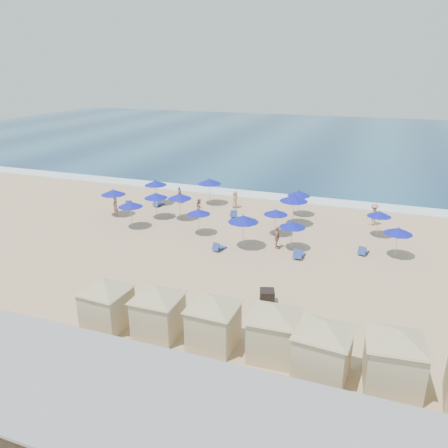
{
  "coord_description": "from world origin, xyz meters",
  "views": [
    {
      "loc": [
        9.08,
        -25.65,
        12.29
      ],
      "look_at": [
        -1.51,
        3.0,
        1.27
      ],
      "focal_mm": 35.0,
      "sensor_mm": 36.0,
      "label": 1
    }
  ],
  "objects_px": {
    "umbrella_0": "(156,183)",
    "cabana_3": "(274,325)",
    "cabana_4": "(324,341)",
    "beachgoer_2": "(277,237)",
    "umbrella_5": "(199,212)",
    "umbrella_12": "(113,192)",
    "umbrella_7": "(276,212)",
    "beachgoer_0": "(115,207)",
    "umbrella_9": "(299,193)",
    "cabana_1": "(158,305)",
    "beachgoer_3": "(374,214)",
    "trash_bin": "(267,297)",
    "umbrella_6": "(243,219)",
    "umbrella_3": "(130,204)",
    "beachgoer_1": "(200,207)",
    "beachgoer_4": "(235,199)",
    "cabana_2": "(213,315)",
    "umbrella_4": "(210,181)",
    "umbrella_11": "(398,231)",
    "umbrella_2": "(180,196)",
    "umbrella_10": "(379,214)",
    "umbrella_1": "(156,195)",
    "beachgoer_5": "(180,195)",
    "umbrella_8": "(292,225)",
    "cabana_0": "(106,298)",
    "umbrella_13": "(294,198)",
    "cabana_5": "(395,351)"
  },
  "relations": [
    {
      "from": "umbrella_7",
      "to": "beachgoer_0",
      "type": "height_order",
      "value": "umbrella_7"
    },
    {
      "from": "umbrella_2",
      "to": "umbrella_5",
      "type": "bearing_deg",
      "value": -42.76
    },
    {
      "from": "cabana_2",
      "to": "umbrella_1",
      "type": "xyz_separation_m",
      "value": [
        -11.31,
        15.29,
        0.41
      ]
    },
    {
      "from": "cabana_4",
      "to": "umbrella_6",
      "type": "bearing_deg",
      "value": 121.45
    },
    {
      "from": "cabana_1",
      "to": "beachgoer_3",
      "type": "height_order",
      "value": "cabana_1"
    },
    {
      "from": "umbrella_0",
      "to": "cabana_3",
      "type": "bearing_deg",
      "value": -49.27
    },
    {
      "from": "umbrella_6",
      "to": "umbrella_3",
      "type": "bearing_deg",
      "value": 175.11
    },
    {
      "from": "umbrella_10",
      "to": "beachgoer_0",
      "type": "height_order",
      "value": "umbrella_10"
    },
    {
      "from": "beachgoer_0",
      "to": "beachgoer_2",
      "type": "xyz_separation_m",
      "value": [
        14.96,
        -2.22,
        0.01
      ]
    },
    {
      "from": "umbrella_5",
      "to": "umbrella_9",
      "type": "distance_m",
      "value": 9.59
    },
    {
      "from": "umbrella_8",
      "to": "beachgoer_1",
      "type": "height_order",
      "value": "umbrella_8"
    },
    {
      "from": "cabana_0",
      "to": "beachgoer_3",
      "type": "distance_m",
      "value": 23.42
    },
    {
      "from": "umbrella_11",
      "to": "umbrella_7",
      "type": "bearing_deg",
      "value": 171.98
    },
    {
      "from": "umbrella_5",
      "to": "umbrella_12",
      "type": "xyz_separation_m",
      "value": [
        -8.7,
        1.59,
        0.3
      ]
    },
    {
      "from": "umbrella_6",
      "to": "beachgoer_3",
      "type": "height_order",
      "value": "umbrella_6"
    },
    {
      "from": "cabana_4",
      "to": "beachgoer_2",
      "type": "bearing_deg",
      "value": 111.54
    },
    {
      "from": "umbrella_13",
      "to": "beachgoer_0",
      "type": "bearing_deg",
      "value": -168.77
    },
    {
      "from": "umbrella_7",
      "to": "cabana_1",
      "type": "bearing_deg",
      "value": -97.74
    },
    {
      "from": "umbrella_6",
      "to": "umbrella_9",
      "type": "bearing_deg",
      "value": 75.11
    },
    {
      "from": "beachgoer_0",
      "to": "beachgoer_1",
      "type": "distance_m",
      "value": 7.34
    },
    {
      "from": "cabana_2",
      "to": "beachgoer_4",
      "type": "distance_m",
      "value": 21.22
    },
    {
      "from": "beachgoer_1",
      "to": "beachgoer_4",
      "type": "bearing_deg",
      "value": -49.17
    },
    {
      "from": "umbrella_7",
      "to": "beachgoer_5",
      "type": "xyz_separation_m",
      "value": [
        -10.62,
        5.11,
        -1.08
      ]
    },
    {
      "from": "trash_bin",
      "to": "beachgoer_0",
      "type": "relative_size",
      "value": 0.48
    },
    {
      "from": "umbrella_3",
      "to": "umbrella_7",
      "type": "distance_m",
      "value": 11.54
    },
    {
      "from": "umbrella_0",
      "to": "umbrella_9",
      "type": "relative_size",
      "value": 1.05
    },
    {
      "from": "umbrella_2",
      "to": "beachgoer_4",
      "type": "bearing_deg",
      "value": 54.33
    },
    {
      "from": "umbrella_1",
      "to": "beachgoer_1",
      "type": "relative_size",
      "value": 1.5
    },
    {
      "from": "trash_bin",
      "to": "umbrella_0",
      "type": "height_order",
      "value": "umbrella_0"
    },
    {
      "from": "umbrella_2",
      "to": "umbrella_11",
      "type": "height_order",
      "value": "umbrella_2"
    },
    {
      "from": "umbrella_6",
      "to": "umbrella_12",
      "type": "relative_size",
      "value": 1.04
    },
    {
      "from": "cabana_1",
      "to": "cabana_2",
      "type": "relative_size",
      "value": 0.99
    },
    {
      "from": "umbrella_4",
      "to": "umbrella_11",
      "type": "xyz_separation_m",
      "value": [
        16.51,
        -7.0,
        -0.29
      ]
    },
    {
      "from": "cabana_2",
      "to": "cabana_3",
      "type": "relative_size",
      "value": 1.0
    },
    {
      "from": "cabana_5",
      "to": "beachgoer_4",
      "type": "height_order",
      "value": "cabana_5"
    },
    {
      "from": "beachgoer_0",
      "to": "umbrella_12",
      "type": "bearing_deg",
      "value": -92.84
    },
    {
      "from": "cabana_4",
      "to": "beachgoer_5",
      "type": "distance_m",
      "value": 26.2
    },
    {
      "from": "umbrella_7",
      "to": "umbrella_12",
      "type": "height_order",
      "value": "umbrella_12"
    },
    {
      "from": "cabana_1",
      "to": "beachgoer_4",
      "type": "distance_m",
      "value": 20.72
    },
    {
      "from": "umbrella_5",
      "to": "beachgoer_5",
      "type": "distance_m",
      "value": 8.64
    },
    {
      "from": "umbrella_3",
      "to": "beachgoer_1",
      "type": "xyz_separation_m",
      "value": [
        3.97,
        4.67,
        -1.21
      ]
    },
    {
      "from": "umbrella_3",
      "to": "umbrella_6",
      "type": "relative_size",
      "value": 0.9
    },
    {
      "from": "umbrella_10",
      "to": "umbrella_12",
      "type": "distance_m",
      "value": 21.9
    },
    {
      "from": "umbrella_11",
      "to": "umbrella_12",
      "type": "height_order",
      "value": "umbrella_12"
    },
    {
      "from": "umbrella_8",
      "to": "beachgoer_0",
      "type": "height_order",
      "value": "umbrella_8"
    },
    {
      "from": "cabana_0",
      "to": "umbrella_8",
      "type": "distance_m",
      "value": 14.46
    },
    {
      "from": "cabana_4",
      "to": "umbrella_12",
      "type": "height_order",
      "value": "cabana_4"
    },
    {
      "from": "cabana_3",
      "to": "beachgoer_0",
      "type": "relative_size",
      "value": 2.77
    },
    {
      "from": "umbrella_12",
      "to": "beachgoer_1",
      "type": "distance_m",
      "value": 7.56
    },
    {
      "from": "umbrella_3",
      "to": "cabana_5",
      "type": "bearing_deg",
      "value": -32.35
    }
  ]
}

